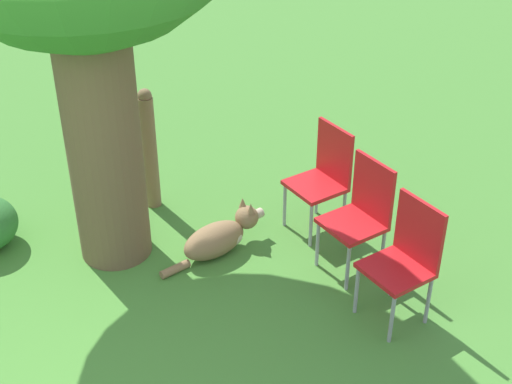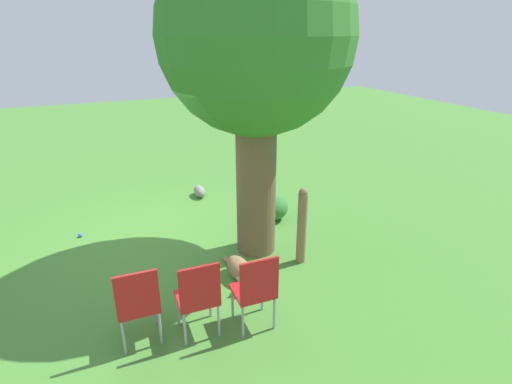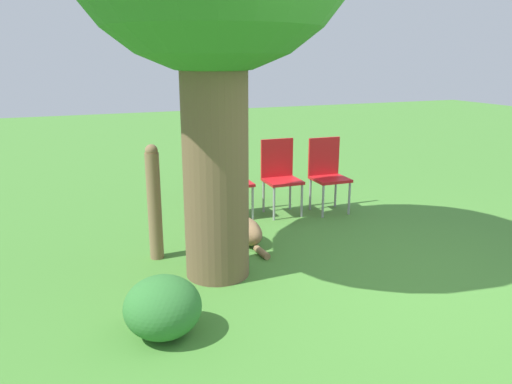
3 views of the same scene
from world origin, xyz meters
name	(u,v)px [view 1 (image 1 of 3)]	position (x,y,z in m)	size (l,w,h in m)	color
ground_plane	(99,369)	(0.00, 0.00, 0.00)	(30.00, 30.00, 0.00)	#478433
dog	(220,237)	(1.42, 0.65, 0.15)	(1.04, 0.32, 0.40)	olive
fence_post	(149,149)	(1.32, 1.63, 0.59)	(0.14, 0.14, 1.17)	#846647
red_chair_0	(406,255)	(2.10, -0.78, 0.54)	(0.43, 0.45, 0.96)	red
red_chair_1	(361,210)	(2.23, -0.16, 0.54)	(0.43, 0.45, 0.96)	red
red_chair_2	(324,173)	(2.37, 0.45, 0.54)	(0.43, 0.45, 0.96)	red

